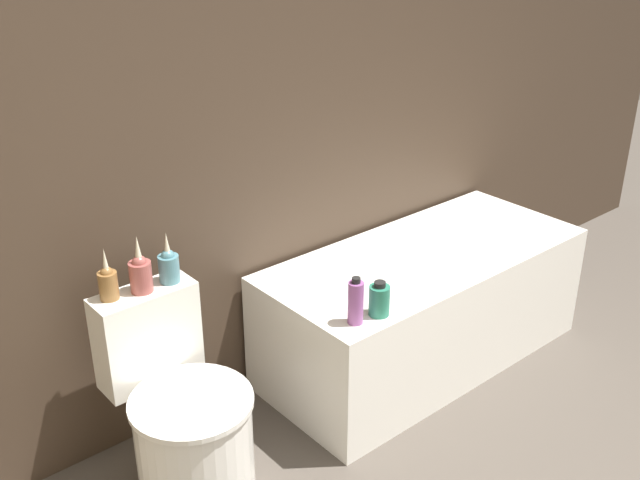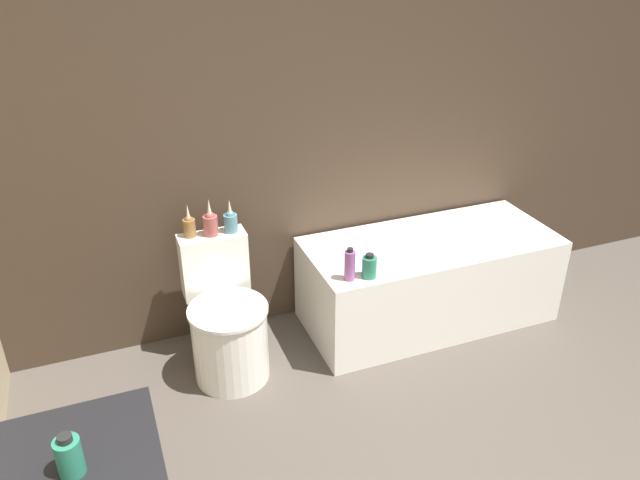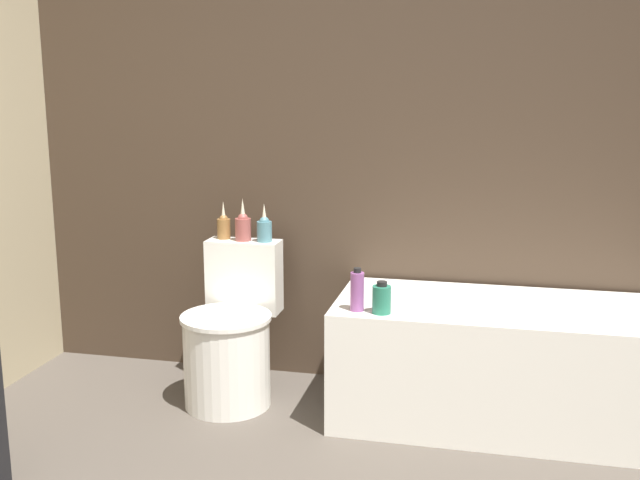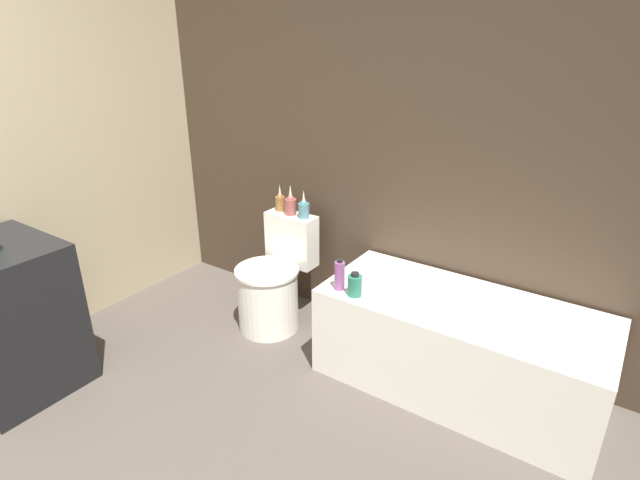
% 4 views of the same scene
% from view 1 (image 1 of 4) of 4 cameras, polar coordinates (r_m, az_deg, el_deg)
% --- Properties ---
extents(wall_back_tiled, '(6.40, 0.06, 2.60)m').
position_cam_1_polar(wall_back_tiled, '(2.81, -8.49, 10.87)').
color(wall_back_tiled, '#423326').
rests_on(wall_back_tiled, ground_plane).
extents(bathtub, '(1.50, 0.66, 0.54)m').
position_cam_1_polar(bathtub, '(3.43, 7.80, -4.95)').
color(bathtub, white).
rests_on(bathtub, ground).
extents(toilet, '(0.42, 0.56, 0.74)m').
position_cam_1_polar(toilet, '(2.72, -10.22, -13.78)').
color(toilet, white).
rests_on(toilet, ground).
extents(vase_gold, '(0.06, 0.06, 0.19)m').
position_cam_1_polar(vase_gold, '(2.58, -15.86, -3.08)').
color(vase_gold, olive).
rests_on(vase_gold, toilet).
extents(vase_silver, '(0.08, 0.08, 0.21)m').
position_cam_1_polar(vase_silver, '(2.60, -13.53, -2.42)').
color(vase_silver, '#994C47').
rests_on(vase_silver, toilet).
extents(vase_bronze, '(0.07, 0.07, 0.19)m').
position_cam_1_polar(vase_bronze, '(2.65, -11.46, -1.86)').
color(vase_bronze, teal).
rests_on(vase_bronze, toilet).
extents(shampoo_bottle_tall, '(0.06, 0.06, 0.19)m').
position_cam_1_polar(shampoo_bottle_tall, '(2.72, 2.73, -4.75)').
color(shampoo_bottle_tall, '#8C4C8C').
rests_on(shampoo_bottle_tall, bathtub).
extents(shampoo_bottle_short, '(0.08, 0.08, 0.14)m').
position_cam_1_polar(shampoo_bottle_short, '(2.78, 4.54, -4.57)').
color(shampoo_bottle_short, '#267259').
rests_on(shampoo_bottle_short, bathtub).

